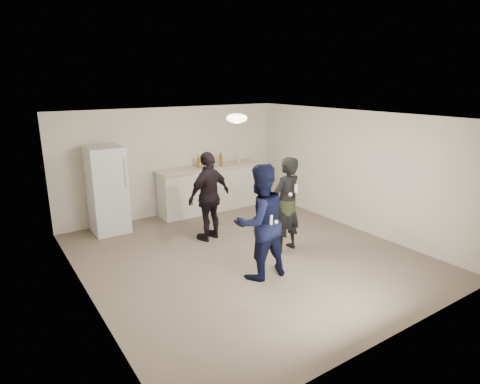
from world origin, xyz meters
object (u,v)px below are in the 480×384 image
woman (286,205)px  spectator (209,196)px  fridge (107,190)px  shaker (199,163)px  counter (211,189)px  man (260,222)px

woman → spectator: (-0.90, 1.26, -0.00)m
fridge → woman: bearing=-49.0°
spectator → woman: bearing=110.5°
fridge → woman: fridge is taller
fridge → shaker: (2.24, 0.20, 0.28)m
shaker → woman: size_ratio=0.10×
counter → shaker: 0.71m
woman → spectator: 1.55m
fridge → spectator: bearing=-45.0°
woman → counter: bearing=-99.2°
counter → man: (-1.09, -3.45, 0.41)m
counter → fridge: fridge is taller
man → woman: man is taller
counter → fridge: 2.53m
man → counter: bearing=-105.5°
spectator → counter: bearing=-135.6°
counter → spectator: (-0.96, -1.61, 0.36)m
counter → woman: 2.90m
man → shaker: bearing=-101.0°
counter → man: 3.64m
fridge → woman: size_ratio=1.01×
woman → shaker: bearing=-94.1°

